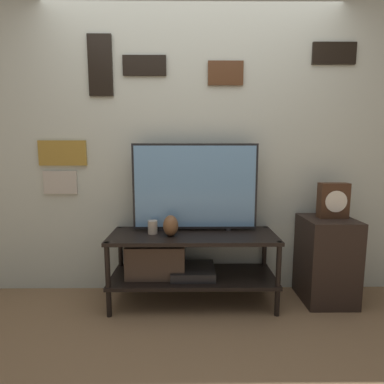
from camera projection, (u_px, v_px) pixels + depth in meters
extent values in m
plane|color=#846647|center=(193.00, 321.00, 2.26)|extent=(12.00, 12.00, 0.00)
cube|color=beige|center=(193.00, 142.00, 2.65)|extent=(6.40, 0.06, 2.70)
cube|color=olive|center=(63.00, 153.00, 2.61)|extent=(0.42, 0.02, 0.22)
cube|color=slate|center=(62.00, 153.00, 2.61)|extent=(0.38, 0.01, 0.18)
cube|color=black|center=(100.00, 65.00, 2.51)|extent=(0.20, 0.02, 0.50)
cube|color=slate|center=(100.00, 65.00, 2.51)|extent=(0.17, 0.01, 0.46)
cube|color=black|center=(145.00, 66.00, 2.52)|extent=(0.37, 0.02, 0.16)
cube|color=#BCB299|center=(144.00, 65.00, 2.51)|extent=(0.33, 0.01, 0.13)
cube|color=black|center=(334.00, 53.00, 2.52)|extent=(0.37, 0.02, 0.18)
cube|color=slate|center=(335.00, 53.00, 2.51)|extent=(0.33, 0.01, 0.14)
cube|color=#4C2D19|center=(226.00, 73.00, 2.53)|extent=(0.30, 0.02, 0.20)
cube|color=#BCB299|center=(226.00, 73.00, 2.53)|extent=(0.26, 0.01, 0.16)
cube|color=#B7B2A8|center=(61.00, 182.00, 2.65)|extent=(0.29, 0.02, 0.20)
cube|color=#BCB299|center=(60.00, 182.00, 2.64)|extent=(0.26, 0.01, 0.17)
cube|color=black|center=(193.00, 236.00, 2.47)|extent=(1.36, 0.49, 0.03)
cube|color=black|center=(193.00, 277.00, 2.51)|extent=(1.36, 0.49, 0.03)
cylinder|color=black|center=(108.00, 280.00, 2.28)|extent=(0.04, 0.04, 0.60)
cylinder|color=black|center=(278.00, 279.00, 2.30)|extent=(0.04, 0.04, 0.60)
cylinder|color=black|center=(121.00, 259.00, 2.71)|extent=(0.04, 0.04, 0.60)
cylinder|color=black|center=(264.00, 259.00, 2.72)|extent=(0.04, 0.04, 0.60)
cube|color=black|center=(193.00, 271.00, 2.51)|extent=(0.36, 0.34, 0.07)
cube|color=#47382D|center=(156.00, 259.00, 2.49)|extent=(0.48, 0.27, 0.27)
cylinder|color=black|center=(161.00, 229.00, 2.57)|extent=(0.05, 0.05, 0.02)
cylinder|color=black|center=(228.00, 229.00, 2.57)|extent=(0.05, 0.05, 0.02)
cube|color=black|center=(195.00, 187.00, 2.52)|extent=(1.05, 0.04, 0.72)
cube|color=#6B9ED1|center=(195.00, 187.00, 2.50)|extent=(1.01, 0.01, 0.68)
ellipsoid|color=brown|center=(171.00, 226.00, 2.40)|extent=(0.12, 0.14, 0.17)
cylinder|color=#2D4251|center=(159.00, 214.00, 2.65)|extent=(0.11, 0.11, 0.25)
cylinder|color=#C1B29E|center=(153.00, 227.00, 2.47)|extent=(0.08, 0.08, 0.11)
cube|color=black|center=(326.00, 260.00, 2.54)|extent=(0.41, 0.43, 0.72)
cube|color=#422819|center=(333.00, 200.00, 2.49)|extent=(0.24, 0.10, 0.29)
cylinder|color=white|center=(336.00, 202.00, 2.44)|extent=(0.18, 0.01, 0.18)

